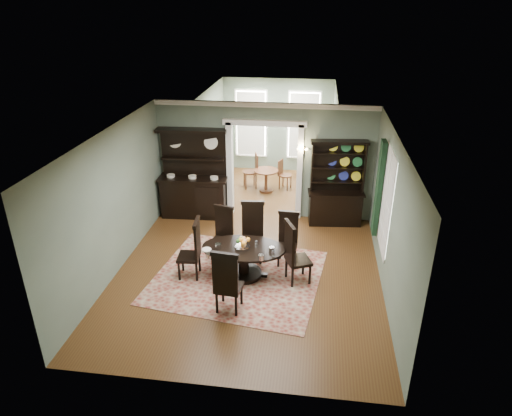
{
  "coord_description": "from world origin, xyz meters",
  "views": [
    {
      "loc": [
        1.27,
        -7.94,
        5.33
      ],
      "look_at": [
        0.11,
        0.6,
        1.3
      ],
      "focal_mm": 32.0,
      "sensor_mm": 36.0,
      "label": 1
    }
  ],
  "objects_px": {
    "parlor_table": "(266,177)",
    "dining_table": "(244,256)",
    "sideboard": "(194,186)",
    "welsh_dresser": "(336,194)"
  },
  "relations": [
    {
      "from": "welsh_dresser",
      "to": "sideboard",
      "type": "bearing_deg",
      "value": 174.92
    },
    {
      "from": "sideboard",
      "to": "parlor_table",
      "type": "relative_size",
      "value": 3.2
    },
    {
      "from": "welsh_dresser",
      "to": "parlor_table",
      "type": "height_order",
      "value": "welsh_dresser"
    },
    {
      "from": "dining_table",
      "to": "sideboard",
      "type": "distance_m",
      "value": 3.25
    },
    {
      "from": "parlor_table",
      "to": "dining_table",
      "type": "bearing_deg",
      "value": -89.21
    },
    {
      "from": "parlor_table",
      "to": "sideboard",
      "type": "bearing_deg",
      "value": -132.28
    },
    {
      "from": "welsh_dresser",
      "to": "parlor_table",
      "type": "xyz_separation_m",
      "value": [
        -1.98,
        1.82,
        -0.35
      ]
    },
    {
      "from": "dining_table",
      "to": "parlor_table",
      "type": "xyz_separation_m",
      "value": [
        -0.06,
        4.57,
        -0.03
      ]
    },
    {
      "from": "dining_table",
      "to": "welsh_dresser",
      "type": "distance_m",
      "value": 3.37
    },
    {
      "from": "sideboard",
      "to": "parlor_table",
      "type": "height_order",
      "value": "sideboard"
    }
  ]
}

